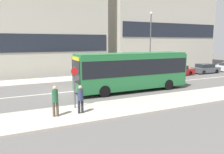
{
  "coord_description": "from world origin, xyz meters",
  "views": [
    {
      "loc": [
        -4.6,
        -18.66,
        4.4
      ],
      "look_at": [
        3.36,
        -1.6,
        1.32
      ],
      "focal_mm": 35.0,
      "sensor_mm": 36.0,
      "label": 1
    }
  ],
  "objects_px": {
    "city_bus": "(132,69)",
    "pedestrian_down_pavement": "(80,98)",
    "parked_car_0": "(177,71)",
    "parked_car_1": "(205,69)",
    "bus_stop_sign": "(75,84)",
    "street_lamp": "(151,37)",
    "pedestrian_near_stop": "(55,99)"
  },
  "relations": [
    {
      "from": "city_bus",
      "to": "pedestrian_down_pavement",
      "type": "xyz_separation_m",
      "value": [
        -6.17,
        -4.52,
        -0.85
      ]
    },
    {
      "from": "parked_car_0",
      "to": "parked_car_1",
      "type": "bearing_deg",
      "value": -0.85
    },
    {
      "from": "parked_car_1",
      "to": "bus_stop_sign",
      "type": "xyz_separation_m",
      "value": [
        -21.06,
        -8.51,
        1.07
      ]
    },
    {
      "from": "city_bus",
      "to": "parked_car_0",
      "type": "relative_size",
      "value": 2.35
    },
    {
      "from": "street_lamp",
      "to": "parked_car_1",
      "type": "bearing_deg",
      "value": -13.98
    },
    {
      "from": "parked_car_1",
      "to": "bus_stop_sign",
      "type": "height_order",
      "value": "bus_stop_sign"
    },
    {
      "from": "parked_car_0",
      "to": "parked_car_1",
      "type": "relative_size",
      "value": 1.11
    },
    {
      "from": "pedestrian_near_stop",
      "to": "pedestrian_down_pavement",
      "type": "distance_m",
      "value": 1.47
    },
    {
      "from": "pedestrian_down_pavement",
      "to": "parked_car_0",
      "type": "bearing_deg",
      "value": -146.12
    },
    {
      "from": "parked_car_1",
      "to": "city_bus",
      "type": "bearing_deg",
      "value": -160.8
    },
    {
      "from": "pedestrian_down_pavement",
      "to": "pedestrian_near_stop",
      "type": "bearing_deg",
      "value": 0.5
    },
    {
      "from": "city_bus",
      "to": "street_lamp",
      "type": "xyz_separation_m",
      "value": [
        6.89,
        7.17,
        2.97
      ]
    },
    {
      "from": "pedestrian_near_stop",
      "to": "city_bus",
      "type": "bearing_deg",
      "value": -138.0
    },
    {
      "from": "street_lamp",
      "to": "city_bus",
      "type": "bearing_deg",
      "value": -133.85
    },
    {
      "from": "parked_car_0",
      "to": "parked_car_1",
      "type": "xyz_separation_m",
      "value": [
        4.95,
        -0.07,
        0.01
      ]
    },
    {
      "from": "parked_car_0",
      "to": "pedestrian_near_stop",
      "type": "bearing_deg",
      "value": -151.04
    },
    {
      "from": "street_lamp",
      "to": "pedestrian_down_pavement",
      "type": "bearing_deg",
      "value": -138.16
    },
    {
      "from": "city_bus",
      "to": "pedestrian_near_stop",
      "type": "height_order",
      "value": "city_bus"
    },
    {
      "from": "parked_car_1",
      "to": "street_lamp",
      "type": "xyz_separation_m",
      "value": [
        -7.99,
        1.99,
        4.29
      ]
    },
    {
      "from": "pedestrian_down_pavement",
      "to": "bus_stop_sign",
      "type": "xyz_separation_m",
      "value": [
        -0.02,
        1.19,
        0.6
      ]
    },
    {
      "from": "pedestrian_down_pavement",
      "to": "bus_stop_sign",
      "type": "height_order",
      "value": "bus_stop_sign"
    },
    {
      "from": "pedestrian_near_stop",
      "to": "bus_stop_sign",
      "type": "relative_size",
      "value": 0.67
    },
    {
      "from": "bus_stop_sign",
      "to": "street_lamp",
      "type": "xyz_separation_m",
      "value": [
        13.07,
        10.5,
        3.23
      ]
    },
    {
      "from": "parked_car_0",
      "to": "street_lamp",
      "type": "height_order",
      "value": "street_lamp"
    },
    {
      "from": "parked_car_0",
      "to": "bus_stop_sign",
      "type": "relative_size",
      "value": 1.64
    },
    {
      "from": "parked_car_1",
      "to": "street_lamp",
      "type": "relative_size",
      "value": 0.49
    },
    {
      "from": "pedestrian_near_stop",
      "to": "pedestrian_down_pavement",
      "type": "relative_size",
      "value": 1.06
    },
    {
      "from": "city_bus",
      "to": "bus_stop_sign",
      "type": "distance_m",
      "value": 7.03
    },
    {
      "from": "bus_stop_sign",
      "to": "street_lamp",
      "type": "height_order",
      "value": "street_lamp"
    },
    {
      "from": "pedestrian_down_pavement",
      "to": "city_bus",
      "type": "bearing_deg",
      "value": -141.16
    },
    {
      "from": "pedestrian_near_stop",
      "to": "street_lamp",
      "type": "distance_m",
      "value": 18.99
    },
    {
      "from": "bus_stop_sign",
      "to": "city_bus",
      "type": "bearing_deg",
      "value": 28.3
    }
  ]
}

